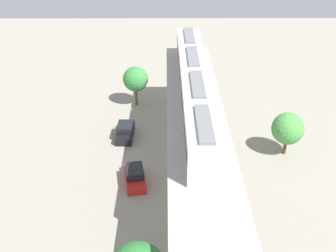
{
  "coord_description": "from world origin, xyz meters",
  "views": [
    {
      "loc": [
        2.7,
        33.85,
        24.5
      ],
      "look_at": [
        2.5,
        -2.23,
        4.35
      ],
      "focal_mm": 44.52,
      "sensor_mm": 36.0,
      "label": 1
    }
  ],
  "objects_px": {
    "tree_near_viaduct": "(288,129)",
    "tree_mid_lot": "(136,79)",
    "parked_car_red": "(135,176)",
    "train": "(195,85)",
    "parked_car_black": "(125,132)"
  },
  "relations": [
    {
      "from": "train",
      "to": "parked_car_red",
      "type": "bearing_deg",
      "value": 30.86
    },
    {
      "from": "tree_near_viaduct",
      "to": "parked_car_black",
      "type": "bearing_deg",
      "value": -11.53
    },
    {
      "from": "parked_car_red",
      "to": "tree_mid_lot",
      "type": "distance_m",
      "value": 17.41
    },
    {
      "from": "parked_car_red",
      "to": "tree_near_viaduct",
      "type": "bearing_deg",
      "value": -171.23
    },
    {
      "from": "parked_car_red",
      "to": "tree_mid_lot",
      "type": "relative_size",
      "value": 0.84
    },
    {
      "from": "train",
      "to": "parked_car_red",
      "type": "xyz_separation_m",
      "value": [
        5.72,
        3.42,
        -8.05
      ]
    },
    {
      "from": "tree_near_viaduct",
      "to": "tree_mid_lot",
      "type": "distance_m",
      "value": 20.58
    },
    {
      "from": "tree_near_viaduct",
      "to": "tree_mid_lot",
      "type": "height_order",
      "value": "tree_mid_lot"
    },
    {
      "from": "train",
      "to": "parked_car_black",
      "type": "distance_m",
      "value": 12.08
    },
    {
      "from": "train",
      "to": "parked_car_black",
      "type": "bearing_deg",
      "value": -35.17
    },
    {
      "from": "train",
      "to": "parked_car_black",
      "type": "relative_size",
      "value": 6.46
    },
    {
      "from": "parked_car_red",
      "to": "tree_mid_lot",
      "type": "height_order",
      "value": "tree_mid_lot"
    },
    {
      "from": "tree_near_viaduct",
      "to": "tree_mid_lot",
      "type": "bearing_deg",
      "value": -35.99
    },
    {
      "from": "parked_car_red",
      "to": "tree_mid_lot",
      "type": "bearing_deg",
      "value": -96.0
    },
    {
      "from": "parked_car_black",
      "to": "train",
      "type": "bearing_deg",
      "value": 146.52
    }
  ]
}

